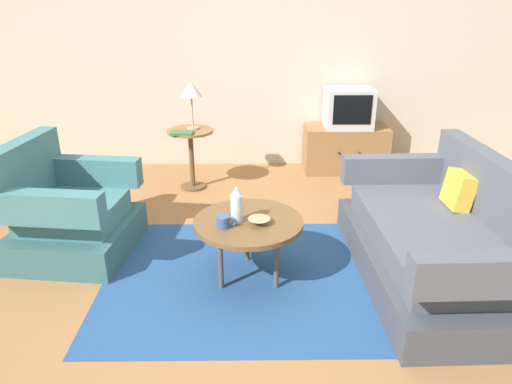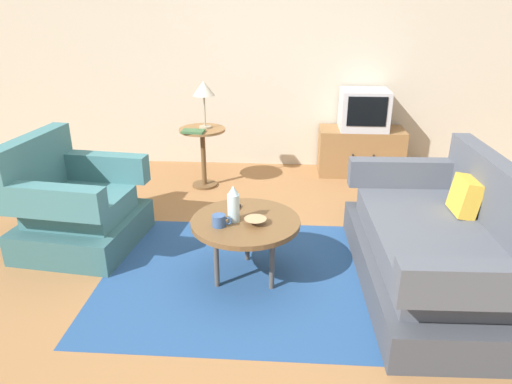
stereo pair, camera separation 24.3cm
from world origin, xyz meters
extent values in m
plane|color=olive|center=(0.00, 0.00, 0.00)|extent=(16.00, 16.00, 0.00)
cube|color=#BCB29E|center=(0.00, 2.50, 1.35)|extent=(9.00, 0.12, 2.70)
cube|color=navy|center=(-0.09, -0.03, 0.00)|extent=(2.04, 1.68, 0.00)
cube|color=#325C60|center=(-1.43, 0.36, 0.12)|extent=(0.92, 0.96, 0.24)
cube|color=#3D7075|center=(-1.43, 0.36, 0.33)|extent=(0.75, 0.67, 0.18)
cube|color=#3D7075|center=(-1.77, 0.40, 0.65)|extent=(0.24, 0.88, 0.46)
cube|color=#3D7075|center=(-1.47, -0.01, 0.53)|extent=(0.84, 0.23, 0.23)
cube|color=#3D7075|center=(-1.38, 0.72, 0.53)|extent=(0.84, 0.23, 0.23)
cube|color=#3E424B|center=(1.18, -0.05, 0.12)|extent=(0.99, 1.76, 0.24)
cube|color=#4C515B|center=(1.18, -0.05, 0.33)|extent=(0.84, 1.48, 0.18)
cube|color=#4C515B|center=(1.58, -0.04, 0.64)|extent=(0.19, 1.74, 0.43)
cube|color=#4C515B|center=(1.16, 0.75, 0.53)|extent=(0.95, 0.17, 0.22)
cube|color=#4C515B|center=(1.20, -0.85, 0.53)|extent=(0.95, 0.17, 0.22)
cube|color=gold|center=(1.44, 0.24, 0.55)|extent=(0.16, 0.26, 0.27)
cylinder|color=brown|center=(-0.09, -0.03, 0.43)|extent=(0.75, 0.75, 0.04)
cylinder|color=#4C4742|center=(-0.10, 0.20, 0.21)|extent=(0.04, 0.04, 0.41)
cylinder|color=#4C4742|center=(-0.28, -0.17, 0.21)|extent=(0.04, 0.04, 0.41)
cylinder|color=#4C4742|center=(0.10, -0.17, 0.21)|extent=(0.04, 0.04, 0.41)
cylinder|color=olive|center=(-0.68, 1.68, 0.61)|extent=(0.47, 0.47, 0.02)
cylinder|color=brown|center=(-0.68, 1.68, 0.30)|extent=(0.05, 0.05, 0.60)
cylinder|color=brown|center=(-0.68, 1.68, 0.01)|extent=(0.26, 0.26, 0.02)
cube|color=olive|center=(1.00, 2.19, 0.26)|extent=(0.92, 0.43, 0.52)
sphere|color=black|center=(0.89, 1.96, 0.28)|extent=(0.02, 0.02, 0.02)
sphere|color=black|center=(1.11, 1.96, 0.28)|extent=(0.02, 0.02, 0.02)
cube|color=#B7B7BC|center=(1.00, 2.19, 0.73)|extent=(0.51, 0.43, 0.43)
cube|color=black|center=(1.00, 1.97, 0.76)|extent=(0.41, 0.01, 0.31)
cylinder|color=#9E937A|center=(-0.65, 1.70, 0.63)|extent=(0.12, 0.12, 0.02)
cylinder|color=#9E937A|center=(-0.65, 1.70, 0.80)|extent=(0.02, 0.02, 0.31)
cone|color=beige|center=(-0.65, 1.70, 1.02)|extent=(0.22, 0.22, 0.14)
cylinder|color=silver|center=(-0.17, -0.05, 0.54)|extent=(0.08, 0.08, 0.19)
cone|color=silver|center=(-0.17, -0.05, 0.67)|extent=(0.07, 0.07, 0.06)
cylinder|color=#335184|center=(-0.26, -0.14, 0.49)|extent=(0.09, 0.09, 0.08)
torus|color=#335184|center=(-0.20, -0.14, 0.49)|extent=(0.06, 0.01, 0.06)
cone|color=tan|center=(-0.02, -0.09, 0.47)|extent=(0.15, 0.15, 0.04)
cube|color=black|center=(-0.18, 0.11, 0.46)|extent=(0.07, 0.17, 0.02)
cube|color=#3D663D|center=(-0.74, 1.52, 0.63)|extent=(0.22, 0.15, 0.02)
camera|label=1|loc=(-0.07, -2.87, 1.83)|focal=32.65mm
camera|label=2|loc=(0.17, -2.87, 1.83)|focal=32.65mm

